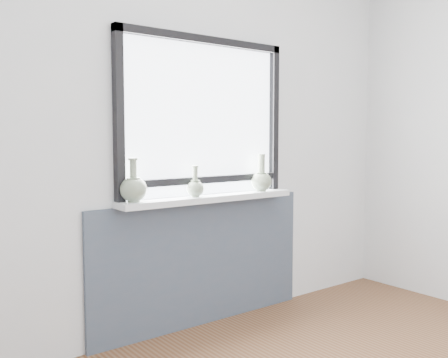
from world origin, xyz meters
TOP-DOWN VIEW (x-y plane):
  - back_wall at (0.00, 1.81)m, footprint 3.60×0.02m
  - apron_panel at (0.00, 1.78)m, footprint 1.70×0.03m
  - windowsill at (0.00, 1.71)m, footprint 1.32×0.18m
  - window at (0.00, 1.77)m, footprint 1.30×0.06m
  - vase_a at (-0.56, 1.71)m, footprint 0.16×0.16m
  - vase_b at (-0.12, 1.70)m, footprint 0.12×0.12m
  - vase_c at (0.45, 1.70)m, footprint 0.15×0.15m

SIDE VIEW (x-z plane):
  - apron_panel at x=0.00m, z-range 0.00..0.86m
  - windowsill at x=0.00m, z-range 0.86..0.90m
  - vase_b at x=-0.12m, z-range 0.86..1.07m
  - vase_c at x=0.45m, z-range 0.85..1.12m
  - vase_a at x=-0.56m, z-range 0.85..1.12m
  - back_wall at x=0.00m, z-range 0.00..2.60m
  - window at x=0.00m, z-range 0.92..1.97m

